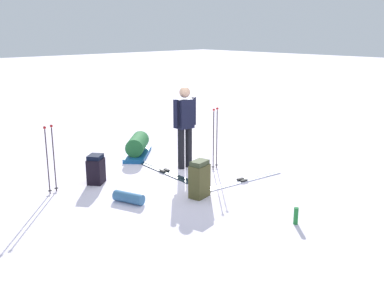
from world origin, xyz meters
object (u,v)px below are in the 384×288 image
object	(u,v)px
skier_standing	(185,123)
sleeping_mat_rolled	(129,198)
backpack_large_dark	(96,169)
ski_poles_planted_near	(215,135)
ski_poles_planted_far	(50,156)
thermos_bottle	(296,216)
ski_pair_far	(165,172)
gear_sled	(138,147)
backpack_bright	(199,179)
ski_pair_near	(242,181)

from	to	relation	value
skier_standing	sleeping_mat_rolled	bearing A→B (deg)	21.42
backpack_large_dark	sleeping_mat_rolled	size ratio (longest dim) A/B	1.01
backpack_large_dark	ski_poles_planted_near	world-z (taller)	ski_poles_planted_near
backpack_large_dark	ski_poles_planted_far	world-z (taller)	ski_poles_planted_far
backpack_large_dark	thermos_bottle	size ratio (longest dim) A/B	2.14
backpack_large_dark	sleeping_mat_rolled	xyz separation A→B (m)	(0.13, 1.22, -0.18)
ski_pair_far	gear_sled	size ratio (longest dim) A/B	1.41
ski_poles_planted_far	gear_sled	size ratio (longest dim) A/B	1.00
ski_poles_planted_far	skier_standing	bearing A→B (deg)	169.01
backpack_bright	ski_poles_planted_near	bearing A→B (deg)	-145.64
skier_standing	backpack_bright	world-z (taller)	skier_standing
skier_standing	ski_pair_near	world-z (taller)	skier_standing
sleeping_mat_rolled	gear_sled	bearing A→B (deg)	-129.75
backpack_bright	thermos_bottle	size ratio (longest dim) A/B	2.52
ski_pair_far	backpack_large_dark	xyz separation A→B (m)	(1.36, -0.37, 0.26)
skier_standing	ski_pair_far	distance (m)	1.07
thermos_bottle	gear_sled	bearing A→B (deg)	-96.13
sleeping_mat_rolled	ski_pair_far	bearing A→B (deg)	-150.44
skier_standing	ski_poles_planted_near	world-z (taller)	skier_standing
backpack_large_dark	gear_sled	xyz separation A→B (m)	(-1.68, -0.96, -0.05)
backpack_bright	ski_poles_planted_far	distance (m)	2.63
ski_pair_near	sleeping_mat_rolled	world-z (taller)	sleeping_mat_rolled
ski_pair_near	backpack_large_dark	distance (m)	2.78
ski_pair_near	ski_poles_planted_near	xyz separation A→B (m)	(-0.21, -0.92, 0.70)
ski_pair_near	backpack_large_dark	xyz separation A→B (m)	(2.07, -1.84, 0.26)
ski_pair_far	backpack_bright	bearing A→B (deg)	73.22
ski_pair_near	backpack_bright	distance (m)	1.19
gear_sled	ski_pair_near	bearing A→B (deg)	97.88
backpack_large_dark	ski_poles_planted_far	xyz separation A→B (m)	(0.83, -0.09, 0.41)
ski_pair_far	gear_sled	xyz separation A→B (m)	(-0.32, -1.33, 0.21)
skier_standing	backpack_large_dark	world-z (taller)	skier_standing
ski_poles_planted_near	backpack_bright	bearing A→B (deg)	34.36
gear_sled	sleeping_mat_rolled	xyz separation A→B (m)	(1.81, 2.18, -0.13)
skier_standing	ski_poles_planted_far	distance (m)	2.77
skier_standing	backpack_bright	xyz separation A→B (m)	(0.96, 1.41, -0.63)
gear_sled	thermos_bottle	world-z (taller)	gear_sled
ski_pair_far	skier_standing	bearing A→B (deg)	173.30
ski_pair_near	gear_sled	bearing A→B (deg)	-82.12
ski_pair_near	sleeping_mat_rolled	distance (m)	2.28
gear_sled	sleeping_mat_rolled	distance (m)	2.83
ski_poles_planted_far	ski_poles_planted_near	bearing A→B (deg)	161.97
backpack_large_dark	sleeping_mat_rolled	distance (m)	1.24
backpack_bright	gear_sled	bearing A→B (deg)	-105.20
skier_standing	backpack_bright	bearing A→B (deg)	55.89
sleeping_mat_rolled	thermos_bottle	distance (m)	2.74
ski_pair_far	backpack_bright	world-z (taller)	backpack_bright
ski_poles_planted_near	ski_poles_planted_far	distance (m)	3.26
ski_pair_near	thermos_bottle	world-z (taller)	thermos_bottle
thermos_bottle	ski_pair_near	bearing A→B (deg)	-116.16
ski_poles_planted_near	thermos_bottle	xyz separation A→B (m)	(1.09, 2.71, -0.58)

